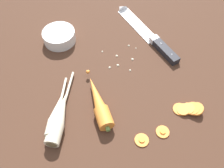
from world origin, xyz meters
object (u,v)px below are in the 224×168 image
(chefs_knife, at_px, (143,31))
(carrot_slice_stack, at_px, (187,109))
(prep_bowl, at_px, (58,36))
(parsnip_mid_left, at_px, (55,115))
(carrot_slice_stray_near, at_px, (140,140))
(whole_carrot, at_px, (97,103))
(parsnip_front, at_px, (58,117))
(carrot_slice_stray_mid, at_px, (161,132))

(chefs_knife, xyz_separation_m, carrot_slice_stack, (0.10, -0.32, 0.00))
(chefs_knife, distance_m, carrot_slice_stack, 0.34)
(carrot_slice_stack, distance_m, prep_bowl, 0.48)
(chefs_knife, bearing_deg, prep_bowl, -171.05)
(parsnip_mid_left, xyz_separation_m, carrot_slice_stack, (0.36, 0.03, -0.01))
(carrot_slice_stray_near, xyz_separation_m, prep_bowl, (-0.26, 0.37, 0.02))
(parsnip_mid_left, bearing_deg, whole_carrot, 18.76)
(whole_carrot, xyz_separation_m, parsnip_front, (-0.10, -0.05, -0.00))
(parsnip_front, bearing_deg, carrot_slice_stray_near, -14.05)
(prep_bowl, bearing_deg, carrot_slice_stack, -34.55)
(parsnip_mid_left, height_order, carrot_slice_stray_near, parsnip_mid_left)
(parsnip_front, bearing_deg, prep_bowl, 97.77)
(parsnip_mid_left, height_order, carrot_slice_stray_mid, parsnip_mid_left)
(whole_carrot, relative_size, parsnip_front, 0.84)
(chefs_knife, bearing_deg, parsnip_mid_left, -126.78)
(chefs_knife, distance_m, prep_bowl, 0.30)
(carrot_slice_stray_mid, relative_size, prep_bowl, 0.33)
(chefs_knife, relative_size, parsnip_mid_left, 1.60)
(parsnip_front, bearing_deg, carrot_slice_stray_mid, -6.41)
(whole_carrot, bearing_deg, prep_bowl, 119.02)
(whole_carrot, height_order, parsnip_front, whole_carrot)
(whole_carrot, distance_m, carrot_slice_stray_near, 0.15)
(whole_carrot, height_order, parsnip_mid_left, whole_carrot)
(chefs_knife, height_order, whole_carrot, whole_carrot)
(parsnip_mid_left, bearing_deg, prep_bowl, 96.53)
(whole_carrot, height_order, carrot_slice_stray_near, whole_carrot)
(chefs_knife, relative_size, whole_carrot, 1.55)
(whole_carrot, height_order, carrot_slice_stack, whole_carrot)
(carrot_slice_stray_near, xyz_separation_m, carrot_slice_stray_mid, (0.06, 0.02, 0.00))
(parsnip_mid_left, xyz_separation_m, carrot_slice_stray_mid, (0.29, -0.04, -0.02))
(whole_carrot, relative_size, prep_bowl, 1.84)
(parsnip_mid_left, bearing_deg, carrot_slice_stack, 4.56)
(carrot_slice_stray_near, bearing_deg, chefs_knife, 85.35)
(parsnip_front, bearing_deg, carrot_slice_stack, 5.76)
(parsnip_front, distance_m, parsnip_mid_left, 0.01)
(whole_carrot, distance_m, parsnip_mid_left, 0.12)
(parsnip_front, bearing_deg, whole_carrot, 23.26)
(carrot_slice_stray_near, height_order, carrot_slice_stray_mid, same)
(whole_carrot, xyz_separation_m, carrot_slice_stack, (0.25, -0.01, -0.01))
(parsnip_front, relative_size, parsnip_mid_left, 1.23)
(whole_carrot, height_order, carrot_slice_stray_mid, whole_carrot)
(chefs_knife, xyz_separation_m, carrot_slice_stray_mid, (0.02, -0.39, -0.00))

